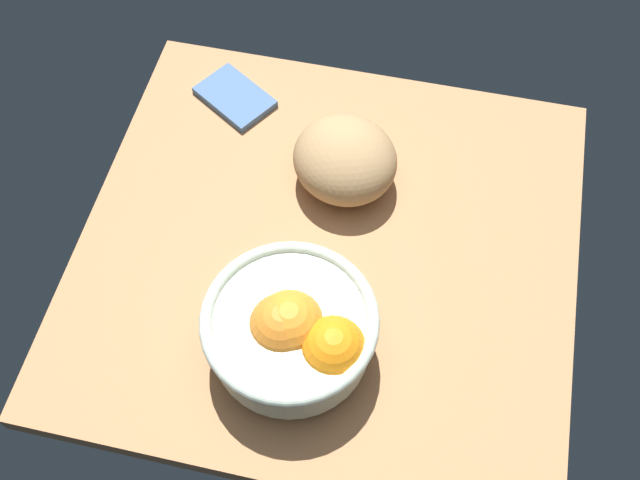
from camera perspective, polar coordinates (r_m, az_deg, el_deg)
The scene contains 4 objects.
ground_plane at distance 108.53cm, azimuth 0.56°, elevation -0.85°, with size 69.15×66.61×3.00cm, color #B17B4F.
fruit_bowl at distance 94.48cm, azimuth -2.01°, elevation -6.75°, with size 21.88×21.88×11.50cm.
bread_loaf at distance 109.50cm, azimuth 1.94°, elevation 6.01°, with size 15.30×14.49×9.87cm, color tan.
napkin_folded at distance 123.38cm, azimuth -6.37°, elevation 10.55°, with size 11.70×7.69×1.19cm, color #4C6D9A.
Camera 1 is at (-10.60, 53.25, 92.47)cm, focal length 42.88 mm.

